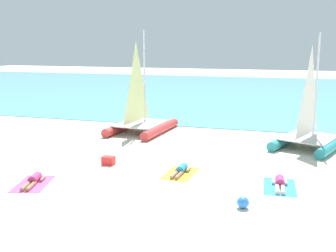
{
  "coord_description": "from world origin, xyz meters",
  "views": [
    {
      "loc": [
        5.55,
        -13.1,
        4.93
      ],
      "look_at": [
        0.0,
        4.69,
        1.2
      ],
      "focal_mm": 43.6,
      "sensor_mm": 36.0,
      "label": 1
    }
  ],
  "objects_px": {
    "sailboat_red": "(141,118)",
    "cooler_box": "(108,161)",
    "towel_right": "(280,187)",
    "sunbather_left": "(34,180)",
    "towel_left": "(33,184)",
    "sunbather_right": "(280,183)",
    "towel_middle": "(180,173)",
    "beach_ball": "(243,202)",
    "sunbather_middle": "(181,170)",
    "sailboat_teal": "(310,131)"
  },
  "relations": [
    {
      "from": "sailboat_red",
      "to": "towel_right",
      "type": "relative_size",
      "value": 3.02
    },
    {
      "from": "sailboat_teal",
      "to": "towel_left",
      "type": "distance_m",
      "value": 12.9
    },
    {
      "from": "sailboat_teal",
      "to": "sunbather_right",
      "type": "distance_m",
      "value": 6.32
    },
    {
      "from": "sailboat_red",
      "to": "cooler_box",
      "type": "distance_m",
      "value": 6.51
    },
    {
      "from": "sunbather_left",
      "to": "cooler_box",
      "type": "xyz_separation_m",
      "value": [
        1.57,
        2.92,
        0.05
      ]
    },
    {
      "from": "towel_left",
      "to": "sunbather_middle",
      "type": "height_order",
      "value": "sunbather_middle"
    },
    {
      "from": "sunbather_middle",
      "to": "beach_ball",
      "type": "height_order",
      "value": "beach_ball"
    },
    {
      "from": "sailboat_teal",
      "to": "towel_right",
      "type": "bearing_deg",
      "value": -80.44
    },
    {
      "from": "sailboat_red",
      "to": "cooler_box",
      "type": "bearing_deg",
      "value": -76.76
    },
    {
      "from": "sunbather_left",
      "to": "towel_left",
      "type": "bearing_deg",
      "value": -90.0
    },
    {
      "from": "sailboat_red",
      "to": "towel_right",
      "type": "bearing_deg",
      "value": -37.36
    },
    {
      "from": "towel_left",
      "to": "sunbather_left",
      "type": "relative_size",
      "value": 1.23
    },
    {
      "from": "sailboat_red",
      "to": "towel_right",
      "type": "xyz_separation_m",
      "value": [
        7.96,
        -7.06,
        -0.85
      ]
    },
    {
      "from": "sunbather_left",
      "to": "towel_middle",
      "type": "relative_size",
      "value": 0.82
    },
    {
      "from": "towel_left",
      "to": "beach_ball",
      "type": "xyz_separation_m",
      "value": [
        7.5,
        0.02,
        0.18
      ]
    },
    {
      "from": "sunbather_left",
      "to": "sunbather_right",
      "type": "distance_m",
      "value": 8.83
    },
    {
      "from": "towel_middle",
      "to": "towel_right",
      "type": "relative_size",
      "value": 1.0
    },
    {
      "from": "sunbather_left",
      "to": "sunbather_middle",
      "type": "relative_size",
      "value": 0.99
    },
    {
      "from": "sunbather_middle",
      "to": "towel_right",
      "type": "xyz_separation_m",
      "value": [
        3.75,
        -0.48,
        -0.13
      ]
    },
    {
      "from": "sailboat_teal",
      "to": "towel_middle",
      "type": "height_order",
      "value": "sailboat_teal"
    },
    {
      "from": "sailboat_red",
      "to": "beach_ball",
      "type": "relative_size",
      "value": 15.32
    },
    {
      "from": "sailboat_red",
      "to": "towel_middle",
      "type": "distance_m",
      "value": 7.91
    },
    {
      "from": "sunbather_right",
      "to": "cooler_box",
      "type": "xyz_separation_m",
      "value": [
        -6.94,
        0.6,
        0.05
      ]
    },
    {
      "from": "beach_ball",
      "to": "sunbather_right",
      "type": "bearing_deg",
      "value": 67.1
    },
    {
      "from": "sailboat_red",
      "to": "towel_left",
      "type": "bearing_deg",
      "value": -89.09
    },
    {
      "from": "towel_right",
      "to": "sunbather_left",
      "type": "bearing_deg",
      "value": -165.16
    },
    {
      "from": "sailboat_teal",
      "to": "sunbather_left",
      "type": "bearing_deg",
      "value": -118.88
    },
    {
      "from": "towel_middle",
      "to": "sailboat_teal",
      "type": "bearing_deg",
      "value": 50.09
    },
    {
      "from": "towel_left",
      "to": "cooler_box",
      "type": "xyz_separation_m",
      "value": [
        1.56,
        2.98,
        0.17
      ]
    },
    {
      "from": "sailboat_teal",
      "to": "beach_ball",
      "type": "distance_m",
      "value": 8.83
    },
    {
      "from": "sailboat_red",
      "to": "sunbather_middle",
      "type": "distance_m",
      "value": 7.84
    },
    {
      "from": "beach_ball",
      "to": "sailboat_red",
      "type": "bearing_deg",
      "value": 126.61
    },
    {
      "from": "sailboat_teal",
      "to": "beach_ball",
      "type": "xyz_separation_m",
      "value": [
        -2.12,
        -8.55,
        -0.63
      ]
    },
    {
      "from": "beach_ball",
      "to": "towel_middle",
      "type": "bearing_deg",
      "value": 135.32
    },
    {
      "from": "towel_right",
      "to": "sunbather_right",
      "type": "bearing_deg",
      "value": 93.77
    },
    {
      "from": "towel_middle",
      "to": "beach_ball",
      "type": "bearing_deg",
      "value": -44.68
    },
    {
      "from": "sunbather_middle",
      "to": "towel_right",
      "type": "distance_m",
      "value": 3.79
    },
    {
      "from": "sunbather_middle",
      "to": "sunbather_right",
      "type": "xyz_separation_m",
      "value": [
        3.75,
        -0.42,
        0.0
      ]
    },
    {
      "from": "sunbather_middle",
      "to": "cooler_box",
      "type": "height_order",
      "value": "cooler_box"
    },
    {
      "from": "sunbather_left",
      "to": "sunbather_middle",
      "type": "height_order",
      "value": "same"
    },
    {
      "from": "sunbather_left",
      "to": "sunbather_right",
      "type": "xyz_separation_m",
      "value": [
        8.51,
        2.32,
        0.0
      ]
    },
    {
      "from": "sunbather_right",
      "to": "sailboat_red",
      "type": "bearing_deg",
      "value": 134.93
    },
    {
      "from": "towel_left",
      "to": "sunbather_right",
      "type": "distance_m",
      "value": 8.83
    },
    {
      "from": "towel_left",
      "to": "beach_ball",
      "type": "bearing_deg",
      "value": 0.13
    },
    {
      "from": "sunbather_left",
      "to": "sunbather_middle",
      "type": "xyz_separation_m",
      "value": [
        4.76,
        2.74,
        0.0
      ]
    },
    {
      "from": "sunbather_middle",
      "to": "towel_left",
      "type": "bearing_deg",
      "value": -147.29
    },
    {
      "from": "towel_right",
      "to": "towel_left",
      "type": "bearing_deg",
      "value": -164.73
    },
    {
      "from": "sailboat_teal",
      "to": "towel_left",
      "type": "relative_size",
      "value": 2.89
    },
    {
      "from": "sunbather_middle",
      "to": "sailboat_teal",
      "type": "bearing_deg",
      "value": 51.91
    },
    {
      "from": "towel_middle",
      "to": "sunbather_middle",
      "type": "height_order",
      "value": "sunbather_middle"
    }
  ]
}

